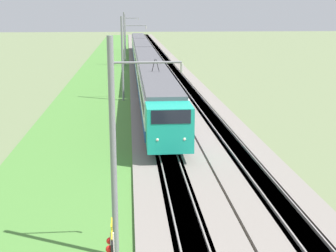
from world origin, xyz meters
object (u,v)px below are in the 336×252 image
passenger_train (144,57)px  catenary_mast_near (115,150)px  catenary_mast_mid (123,58)px  catenary_mast_far (125,39)px  catenary_mast_distant (126,32)px

passenger_train → catenary_mast_near: (-53.60, 2.85, 1.91)m
passenger_train → catenary_mast_mid: catenary_mast_mid is taller
catenary_mast_mid → catenary_mast_far: catenary_mast_far is taller
catenary_mast_near → catenary_mast_far: 62.58m
passenger_train → catenary_mast_far: 9.68m
passenger_train → catenary_mast_far: catenary_mast_far is taller
catenary_mast_near → catenary_mast_mid: catenary_mast_mid is taller
catenary_mast_distant → catenary_mast_far: bearing=180.0°
catenary_mast_mid → catenary_mast_near: bearing=-180.0°
catenary_mast_mid → catenary_mast_distant: 62.58m
catenary_mast_near → catenary_mast_mid: (31.29, 0.00, 0.15)m
catenary_mast_far → catenary_mast_near: bearing=-180.0°
passenger_train → catenary_mast_near: catenary_mast_near is taller
passenger_train → catenary_mast_near: 53.71m
passenger_train → catenary_mast_distant: bearing=-175.9°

